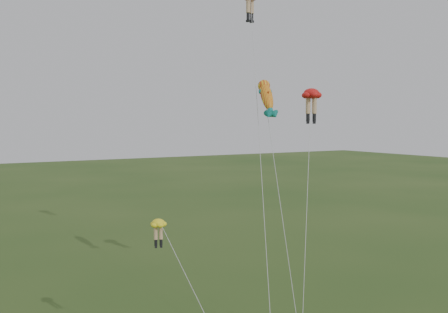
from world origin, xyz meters
TOP-DOWN VIEW (x-y plane):
  - legs_kite_red_high at (6.19, 12.03)m, footprint 8.94×15.45m
  - legs_kite_red_mid at (5.90, 4.03)m, footprint 5.46×5.67m
  - legs_kite_yellow at (-6.33, 1.26)m, footprint 3.46×4.34m
  - fish_kite at (3.47, 5.84)m, footprint 3.44×8.66m

SIDE VIEW (x-z plane):
  - legs_kite_yellow at x=-6.33m, z-range 3.39..11.72m
  - legs_kite_red_mid at x=5.90m, z-range 7.04..22.68m
  - fish_kite at x=3.47m, z-range 6.82..23.36m
  - legs_kite_red_high at x=6.19m, z-range 11.07..35.11m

